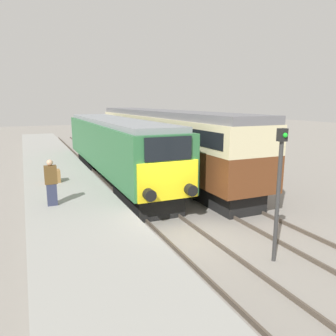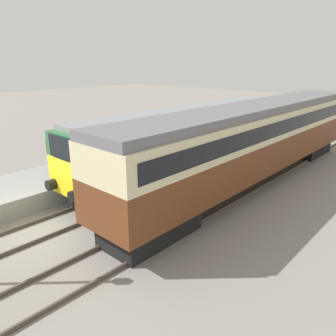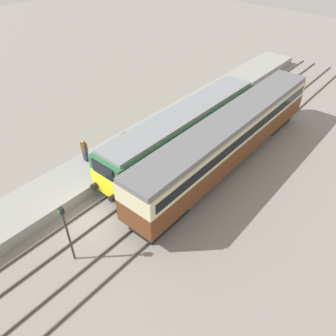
% 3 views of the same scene
% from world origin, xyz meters
% --- Properties ---
extents(ground_plane, '(120.00, 120.00, 0.00)m').
position_xyz_m(ground_plane, '(0.00, 0.00, 0.00)').
color(ground_plane, gray).
extents(platform_left, '(3.50, 50.00, 0.84)m').
position_xyz_m(platform_left, '(-3.30, 8.00, 0.42)').
color(platform_left, gray).
rests_on(platform_left, ground_plane).
extents(rails_near_track, '(1.51, 60.00, 0.14)m').
position_xyz_m(rails_near_track, '(0.00, 5.00, 0.07)').
color(rails_near_track, '#4C4238').
rests_on(rails_near_track, ground_plane).
extents(rails_far_track, '(1.50, 60.00, 0.14)m').
position_xyz_m(rails_far_track, '(3.40, 5.00, 0.07)').
color(rails_far_track, '#4C4238').
rests_on(rails_far_track, ground_plane).
extents(locomotive, '(2.70, 16.25, 3.71)m').
position_xyz_m(locomotive, '(0.00, 9.14, 2.11)').
color(locomotive, black).
rests_on(locomotive, ground_plane).
extents(passenger_carriage, '(2.75, 19.67, 4.14)m').
position_xyz_m(passenger_carriage, '(3.40, 10.12, 2.51)').
color(passenger_carriage, black).
rests_on(passenger_carriage, ground_plane).
extents(person_on_platform, '(0.44, 0.26, 1.75)m').
position_xyz_m(person_on_platform, '(-4.07, 2.84, 1.72)').
color(person_on_platform, '#2D334C').
rests_on(person_on_platform, platform_left).
extents(signal_post, '(0.24, 0.28, 3.96)m').
position_xyz_m(signal_post, '(1.70, -2.74, 2.35)').
color(signal_post, '#333333').
rests_on(signal_post, ground_plane).
extents(luggage_crate, '(0.70, 0.56, 0.60)m').
position_xyz_m(luggage_crate, '(-3.75, 6.62, 1.14)').
color(luggage_crate, olive).
rests_on(luggage_crate, platform_left).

